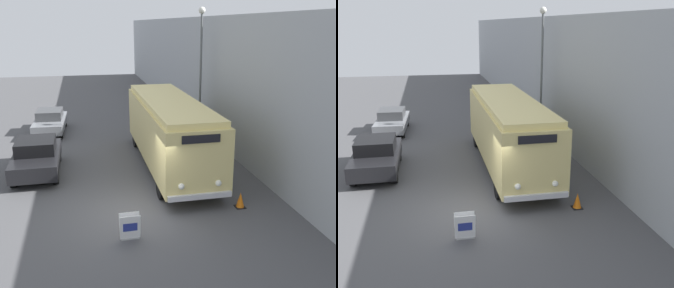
% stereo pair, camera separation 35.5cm
% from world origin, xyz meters
% --- Properties ---
extents(ground_plane, '(80.00, 80.00, 0.00)m').
position_xyz_m(ground_plane, '(0.00, 0.00, 0.00)').
color(ground_plane, '#4C4C4F').
extents(building_wall_right, '(0.30, 60.00, 6.82)m').
position_xyz_m(building_wall_right, '(5.65, 10.00, 3.41)').
color(building_wall_right, '#9EA3A8').
rests_on(building_wall_right, ground_plane).
extents(vintage_bus, '(2.45, 9.71, 3.19)m').
position_xyz_m(vintage_bus, '(2.11, 4.37, 1.80)').
color(vintage_bus, black).
rests_on(vintage_bus, ground_plane).
extents(sign_board, '(0.63, 0.31, 0.83)m').
position_xyz_m(sign_board, '(-0.52, -1.68, 0.40)').
color(sign_board, gray).
rests_on(sign_board, ground_plane).
extents(streetlamp, '(0.36, 0.36, 7.25)m').
position_xyz_m(streetlamp, '(4.70, 8.12, 4.62)').
color(streetlamp, '#595E60').
rests_on(streetlamp, ground_plane).
extents(parked_car_near, '(1.95, 4.24, 1.55)m').
position_xyz_m(parked_car_near, '(-3.81, 4.80, 0.78)').
color(parked_car_near, black).
rests_on(parked_car_near, ground_plane).
extents(parked_car_mid, '(1.93, 4.23, 1.40)m').
position_xyz_m(parked_car_mid, '(-3.66, 11.82, 0.71)').
color(parked_car_mid, black).
rests_on(parked_car_mid, ground_plane).
extents(traffic_cone, '(0.36, 0.36, 0.57)m').
position_xyz_m(traffic_cone, '(3.66, -0.39, 0.28)').
color(traffic_cone, black).
rests_on(traffic_cone, ground_plane).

